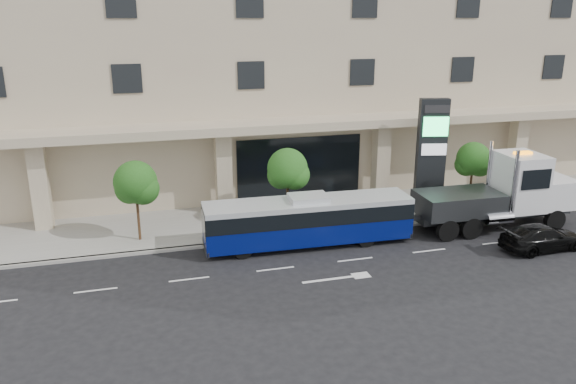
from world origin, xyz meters
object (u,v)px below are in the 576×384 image
(city_bus, at_px, (308,220))
(signage_pylon, at_px, (431,155))
(tow_truck, at_px, (503,194))
(black_sedan, at_px, (542,237))

(city_bus, bearing_deg, signage_pylon, 21.15)
(tow_truck, relative_size, signage_pylon, 1.54)
(black_sedan, distance_m, signage_pylon, 7.75)
(city_bus, bearing_deg, tow_truck, -0.14)
(tow_truck, bearing_deg, black_sedan, -86.99)
(city_bus, height_order, black_sedan, city_bus)
(black_sedan, xyz_separation_m, signage_pylon, (-2.79, 6.62, 2.90))
(signage_pylon, bearing_deg, black_sedan, -54.30)
(city_bus, distance_m, signage_pylon, 9.17)
(black_sedan, height_order, signage_pylon, signage_pylon)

